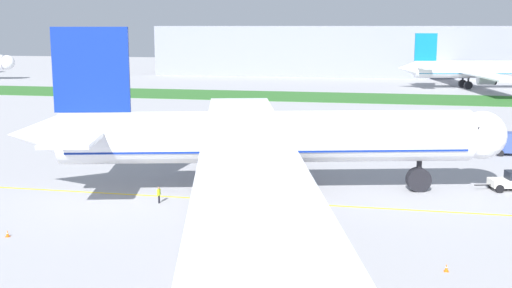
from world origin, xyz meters
TOP-DOWN VIEW (x-y plane):
  - ground_plane at (0.00, 0.00)m, footprint 600.00×600.00m
  - apron_taxi_line at (0.00, -1.01)m, footprint 280.00×0.36m
  - grass_median_strip at (0.00, 100.68)m, footprint 320.00×24.00m
  - airliner_foreground at (0.18, 2.49)m, footprint 52.27×83.81m
  - pushback_tug at (26.73, 9.29)m, footprint 5.70×3.38m
  - ground_crew_wingwalker_port at (-9.14, -3.62)m, footprint 0.26×0.60m
  - ground_crew_marshaller_front at (-5.74, -0.99)m, footprint 0.58×0.27m
  - traffic_cone_near_nose at (18.12, -17.15)m, footprint 0.36×0.36m
  - traffic_cone_port_wing at (-18.13, -16.49)m, footprint 0.36×0.36m
  - parked_airliner_far_centre at (37.14, 133.42)m, footprint 43.56×68.72m
  - terminal_building at (-9.65, 176.14)m, footprint 126.39×20.00m

SIDE VIEW (x-z plane):
  - ground_plane at x=0.00m, z-range 0.00..0.00m
  - apron_taxi_line at x=0.00m, z-range 0.00..0.01m
  - grass_median_strip at x=0.00m, z-range 0.00..0.10m
  - traffic_cone_near_nose at x=18.12m, z-range -0.01..0.57m
  - traffic_cone_port_wing at x=-18.13m, z-range -0.01..0.57m
  - pushback_tug at x=26.73m, z-range -0.09..2.05m
  - ground_crew_marshaller_front at x=-5.74m, z-range 0.18..1.83m
  - ground_crew_wingwalker_port at x=-9.14m, z-range 0.18..1.88m
  - parked_airliner_far_centre at x=37.14m, z-range -2.56..13.35m
  - airliner_foreground at x=0.18m, z-range -2.85..14.91m
  - terminal_building at x=-9.65m, z-range 0.00..18.00m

